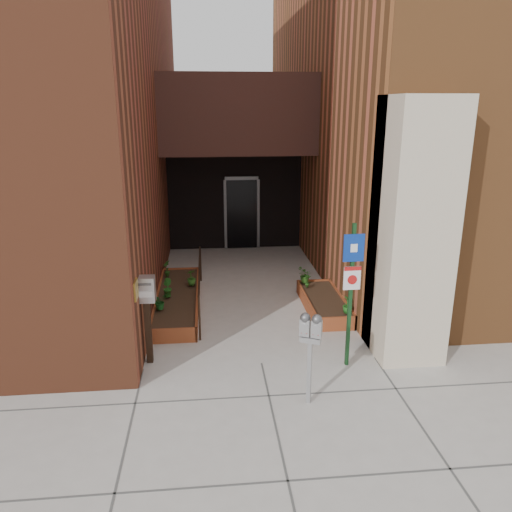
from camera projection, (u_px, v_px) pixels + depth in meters
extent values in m
plane|color=#9E9991|center=(261.00, 363.00, 8.54)|extent=(80.00, 80.00, 0.00)
cube|color=brown|center=(3.00, 74.00, 12.88)|extent=(8.00, 14.60, 10.00)
cube|color=brown|center=(440.00, 77.00, 14.46)|extent=(8.00, 13.70, 10.00)
cube|color=beige|center=(412.00, 232.00, 8.33)|extent=(1.10, 1.20, 4.40)
cube|color=#301B15|center=(237.00, 114.00, 13.08)|extent=(4.20, 2.00, 2.00)
cube|color=black|center=(235.00, 199.00, 15.14)|extent=(4.00, 0.30, 3.00)
cube|color=black|center=(242.00, 214.00, 15.12)|extent=(0.90, 0.06, 2.10)
cube|color=#B79338|center=(136.00, 290.00, 7.72)|extent=(0.04, 0.30, 0.30)
cube|color=maroon|center=(173.00, 336.00, 9.22)|extent=(0.90, 0.04, 0.30)
cube|color=maroon|center=(181.00, 274.00, 12.61)|extent=(0.90, 0.04, 0.30)
cube|color=maroon|center=(158.00, 301.00, 10.87)|extent=(0.04, 3.60, 0.30)
cube|color=maroon|center=(197.00, 299.00, 10.96)|extent=(0.04, 3.60, 0.30)
cube|color=black|center=(178.00, 301.00, 10.92)|extent=(0.82, 3.52, 0.26)
cube|color=maroon|center=(337.00, 324.00, 9.71)|extent=(0.80, 0.04, 0.30)
cube|color=maroon|center=(313.00, 286.00, 11.77)|extent=(0.80, 0.04, 0.30)
cube|color=maroon|center=(307.00, 304.00, 10.70)|extent=(0.04, 2.20, 0.30)
cube|color=maroon|center=(341.00, 302.00, 10.78)|extent=(0.04, 2.20, 0.30)
cube|color=black|center=(324.00, 304.00, 10.75)|extent=(0.72, 2.12, 0.26)
cylinder|color=black|center=(200.00, 318.00, 9.26)|extent=(0.04, 0.04, 0.90)
cylinder|color=black|center=(201.00, 264.00, 12.40)|extent=(0.04, 0.04, 0.90)
cylinder|color=black|center=(199.00, 268.00, 10.70)|extent=(0.04, 3.30, 0.04)
cube|color=#9A9A9C|center=(309.00, 373.00, 7.28)|extent=(0.08, 0.08, 0.99)
cube|color=#9A9A9C|center=(310.00, 339.00, 7.13)|extent=(0.32, 0.23, 0.08)
cube|color=#9A9A9C|center=(305.00, 327.00, 7.10)|extent=(0.18, 0.15, 0.26)
sphere|color=#59595B|center=(305.00, 318.00, 7.06)|extent=(0.15, 0.15, 0.15)
cube|color=white|center=(304.00, 327.00, 7.05)|extent=(0.08, 0.04, 0.05)
cube|color=#B21414|center=(304.00, 333.00, 7.07)|extent=(0.08, 0.04, 0.03)
cube|color=#9A9A9C|center=(317.00, 329.00, 7.05)|extent=(0.18, 0.15, 0.26)
sphere|color=#59595B|center=(317.00, 319.00, 7.00)|extent=(0.15, 0.15, 0.15)
cube|color=white|center=(316.00, 329.00, 7.00)|extent=(0.08, 0.04, 0.05)
cube|color=#B21414|center=(316.00, 334.00, 7.02)|extent=(0.08, 0.04, 0.03)
cube|color=#153A1A|center=(350.00, 297.00, 8.15)|extent=(0.06, 0.06, 2.47)
cube|color=navy|center=(354.00, 248.00, 7.87)|extent=(0.34, 0.03, 0.45)
cube|color=white|center=(354.00, 248.00, 7.86)|extent=(0.11, 0.02, 0.13)
cube|color=white|center=(352.00, 278.00, 8.02)|extent=(0.28, 0.03, 0.39)
cube|color=#B21414|center=(353.00, 269.00, 7.96)|extent=(0.28, 0.02, 0.07)
cylinder|color=#B21414|center=(352.00, 280.00, 8.01)|extent=(0.16, 0.02, 0.16)
cube|color=black|center=(148.00, 332.00, 8.43)|extent=(0.11, 0.11, 1.13)
cube|color=#BABABC|center=(146.00, 289.00, 8.21)|extent=(0.31, 0.23, 0.43)
cube|color=#59595B|center=(144.00, 284.00, 8.06)|extent=(0.23, 0.02, 0.04)
cube|color=white|center=(145.00, 295.00, 8.11)|extent=(0.25, 0.02, 0.10)
imported|color=#164F19|center=(160.00, 301.00, 10.01)|extent=(0.41, 0.41, 0.32)
imported|color=#1F5D1A|center=(167.00, 288.00, 10.65)|extent=(0.29, 0.29, 0.40)
imported|color=#275618|center=(191.00, 277.00, 11.34)|extent=(0.28, 0.28, 0.36)
imported|color=#215016|center=(167.00, 268.00, 11.92)|extent=(0.26, 0.26, 0.39)
imported|color=#1D5919|center=(348.00, 305.00, 9.81)|extent=(0.23, 0.23, 0.34)
imported|color=#225317|center=(307.00, 281.00, 11.20)|extent=(0.16, 0.16, 0.30)
imported|color=#2A5E1A|center=(305.00, 275.00, 11.48)|extent=(0.45, 0.45, 0.36)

